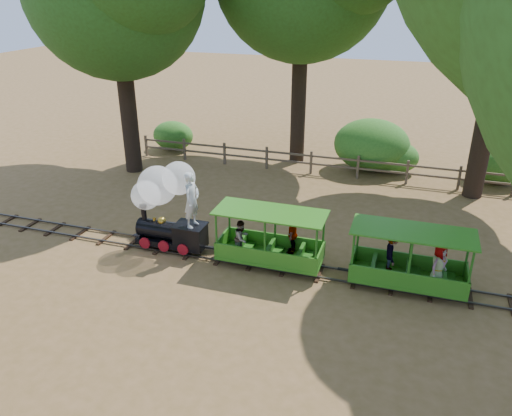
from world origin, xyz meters
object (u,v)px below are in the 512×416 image
(carriage_front, at_px, (270,243))
(carriage_rear, at_px, (410,264))
(locomotive, at_px, (165,200))
(fence, at_px, (334,163))

(carriage_front, relative_size, carriage_rear, 1.00)
(locomotive, height_order, carriage_rear, locomotive)
(carriage_front, relative_size, fence, 0.17)
(carriage_rear, distance_m, fence, 8.68)
(fence, bearing_deg, locomotive, -115.45)
(locomotive, xyz_separation_m, carriage_rear, (7.17, -0.05, -0.88))
(locomotive, height_order, fence, locomotive)
(carriage_rear, bearing_deg, fence, 112.99)
(locomotive, xyz_separation_m, carriage_front, (3.28, -0.03, -0.90))
(carriage_rear, xyz_separation_m, fence, (-3.39, 7.99, -0.18))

